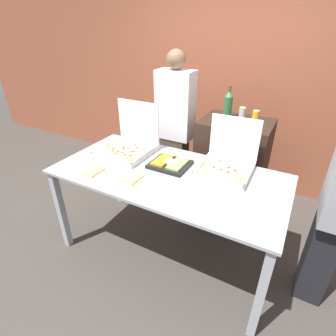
{
  "coord_description": "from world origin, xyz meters",
  "views": [
    {
      "loc": [
        0.93,
        -1.7,
        2.01
      ],
      "look_at": [
        0.0,
        0.0,
        0.94
      ],
      "focal_mm": 28.0,
      "sensor_mm": 36.0,
      "label": 1
    }
  ],
  "objects_px": {
    "veggie_tray": "(170,164)",
    "person_guest_plaid": "(175,131)",
    "pizza_box_near_left": "(129,144)",
    "pizza_box_near_right": "(227,162)",
    "soda_can_colored": "(255,117)",
    "soda_can_silver": "(242,113)",
    "paper_plate_front_center": "(132,179)",
    "paper_plate_front_right": "(93,172)",
    "soda_bottle": "(228,104)"
  },
  "relations": [
    {
      "from": "pizza_box_near_left",
      "to": "soda_can_colored",
      "type": "bearing_deg",
      "value": 34.61
    },
    {
      "from": "veggie_tray",
      "to": "person_guest_plaid",
      "type": "height_order",
      "value": "person_guest_plaid"
    },
    {
      "from": "pizza_box_near_right",
      "to": "veggie_tray",
      "type": "bearing_deg",
      "value": -161.92
    },
    {
      "from": "pizza_box_near_left",
      "to": "soda_can_silver",
      "type": "relative_size",
      "value": 3.92
    },
    {
      "from": "soda_can_silver",
      "to": "soda_can_colored",
      "type": "height_order",
      "value": "same"
    },
    {
      "from": "pizza_box_near_right",
      "to": "veggie_tray",
      "type": "height_order",
      "value": "pizza_box_near_right"
    },
    {
      "from": "person_guest_plaid",
      "to": "pizza_box_near_right",
      "type": "bearing_deg",
      "value": 146.08
    },
    {
      "from": "soda_bottle",
      "to": "person_guest_plaid",
      "type": "xyz_separation_m",
      "value": [
        -0.55,
        -0.1,
        -0.35
      ]
    },
    {
      "from": "paper_plate_front_right",
      "to": "soda_bottle",
      "type": "relative_size",
      "value": 0.69
    },
    {
      "from": "paper_plate_front_right",
      "to": "person_guest_plaid",
      "type": "relative_size",
      "value": 0.13
    },
    {
      "from": "pizza_box_near_right",
      "to": "soda_can_silver",
      "type": "height_order",
      "value": "pizza_box_near_right"
    },
    {
      "from": "pizza_box_near_right",
      "to": "pizza_box_near_left",
      "type": "bearing_deg",
      "value": -175.6
    },
    {
      "from": "pizza_box_near_left",
      "to": "person_guest_plaid",
      "type": "distance_m",
      "value": 0.65
    },
    {
      "from": "pizza_box_near_left",
      "to": "soda_can_colored",
      "type": "height_order",
      "value": "pizza_box_near_left"
    },
    {
      "from": "pizza_box_near_right",
      "to": "paper_plate_front_right",
      "type": "relative_size",
      "value": 2.04
    },
    {
      "from": "veggie_tray",
      "to": "soda_can_colored",
      "type": "distance_m",
      "value": 0.98
    },
    {
      "from": "pizza_box_near_left",
      "to": "soda_can_silver",
      "type": "height_order",
      "value": "pizza_box_near_left"
    },
    {
      "from": "soda_bottle",
      "to": "soda_can_silver",
      "type": "height_order",
      "value": "soda_bottle"
    },
    {
      "from": "soda_can_silver",
      "to": "pizza_box_near_right",
      "type": "bearing_deg",
      "value": -83.46
    },
    {
      "from": "pizza_box_near_right",
      "to": "soda_can_colored",
      "type": "relative_size",
      "value": 3.71
    },
    {
      "from": "veggie_tray",
      "to": "soda_can_silver",
      "type": "relative_size",
      "value": 2.74
    },
    {
      "from": "pizza_box_near_right",
      "to": "paper_plate_front_right",
      "type": "xyz_separation_m",
      "value": [
        -0.98,
        -0.59,
        -0.06
      ]
    },
    {
      "from": "soda_can_silver",
      "to": "paper_plate_front_center",
      "type": "bearing_deg",
      "value": -115.01
    },
    {
      "from": "paper_plate_front_right",
      "to": "soda_can_colored",
      "type": "bearing_deg",
      "value": 48.75
    },
    {
      "from": "paper_plate_front_center",
      "to": "paper_plate_front_right",
      "type": "bearing_deg",
      "value": -169.45
    },
    {
      "from": "paper_plate_front_center",
      "to": "soda_bottle",
      "type": "bearing_deg",
      "value": 70.57
    },
    {
      "from": "soda_bottle",
      "to": "soda_can_colored",
      "type": "bearing_deg",
      "value": -2.36
    },
    {
      "from": "soda_can_colored",
      "to": "soda_can_silver",
      "type": "bearing_deg",
      "value": 162.54
    },
    {
      "from": "paper_plate_front_center",
      "to": "veggie_tray",
      "type": "distance_m",
      "value": 0.39
    },
    {
      "from": "pizza_box_near_right",
      "to": "soda_can_colored",
      "type": "xyz_separation_m",
      "value": [
        0.07,
        0.6,
        0.24
      ]
    },
    {
      "from": "veggie_tray",
      "to": "soda_can_silver",
      "type": "xyz_separation_m",
      "value": [
        0.39,
        0.81,
        0.3
      ]
    },
    {
      "from": "pizza_box_near_right",
      "to": "paper_plate_front_center",
      "type": "distance_m",
      "value": 0.82
    },
    {
      "from": "pizza_box_near_left",
      "to": "veggie_tray",
      "type": "bearing_deg",
      "value": -7.34
    },
    {
      "from": "pizza_box_near_left",
      "to": "paper_plate_front_right",
      "type": "distance_m",
      "value": 0.5
    },
    {
      "from": "pizza_box_near_right",
      "to": "soda_bottle",
      "type": "bearing_deg",
      "value": 108.17
    },
    {
      "from": "pizza_box_near_right",
      "to": "soda_can_colored",
      "type": "bearing_deg",
      "value": 81.94
    },
    {
      "from": "paper_plate_front_right",
      "to": "veggie_tray",
      "type": "height_order",
      "value": "veggie_tray"
    },
    {
      "from": "soda_bottle",
      "to": "pizza_box_near_right",
      "type": "bearing_deg",
      "value": -70.32
    },
    {
      "from": "pizza_box_near_left",
      "to": "paper_plate_front_center",
      "type": "height_order",
      "value": "pizza_box_near_left"
    },
    {
      "from": "pizza_box_near_right",
      "to": "soda_can_silver",
      "type": "distance_m",
      "value": 0.7
    },
    {
      "from": "pizza_box_near_left",
      "to": "paper_plate_front_right",
      "type": "height_order",
      "value": "pizza_box_near_left"
    },
    {
      "from": "person_guest_plaid",
      "to": "paper_plate_front_right",
      "type": "bearing_deg",
      "value": 79.25
    },
    {
      "from": "pizza_box_near_left",
      "to": "paper_plate_front_right",
      "type": "bearing_deg",
      "value": -91.88
    },
    {
      "from": "pizza_box_near_right",
      "to": "paper_plate_front_center",
      "type": "height_order",
      "value": "pizza_box_near_right"
    },
    {
      "from": "pizza_box_near_right",
      "to": "person_guest_plaid",
      "type": "height_order",
      "value": "person_guest_plaid"
    },
    {
      "from": "paper_plate_front_right",
      "to": "pizza_box_near_right",
      "type": "bearing_deg",
      "value": 31.22
    },
    {
      "from": "veggie_tray",
      "to": "pizza_box_near_left",
      "type": "bearing_deg",
      "value": 172.32
    },
    {
      "from": "soda_bottle",
      "to": "person_guest_plaid",
      "type": "bearing_deg",
      "value": -169.99
    },
    {
      "from": "pizza_box_near_right",
      "to": "soda_can_colored",
      "type": "height_order",
      "value": "pizza_box_near_right"
    },
    {
      "from": "paper_plate_front_center",
      "to": "soda_can_silver",
      "type": "xyz_separation_m",
      "value": [
        0.55,
        1.18,
        0.31
      ]
    }
  ]
}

